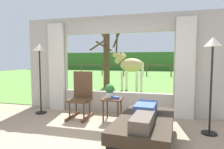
# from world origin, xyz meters

# --- Properties ---
(back_wall_with_window) EXTENTS (5.20, 0.12, 2.55)m
(back_wall_with_window) POSITION_xyz_m (0.00, 2.26, 1.25)
(back_wall_with_window) COLOR #ADA599
(back_wall_with_window) RESTS_ON ground_plane
(curtain_panel_left) EXTENTS (0.44, 0.10, 2.40)m
(curtain_panel_left) POSITION_xyz_m (-1.69, 2.12, 1.20)
(curtain_panel_left) COLOR beige
(curtain_panel_left) RESTS_ON ground_plane
(curtain_panel_right) EXTENTS (0.44, 0.10, 2.40)m
(curtain_panel_right) POSITION_xyz_m (1.69, 2.12, 1.20)
(curtain_panel_right) COLOR beige
(curtain_panel_right) RESTS_ON ground_plane
(outdoor_pasture_lawn) EXTENTS (36.00, 21.68, 0.02)m
(outdoor_pasture_lawn) POSITION_xyz_m (0.00, 13.16, 0.01)
(outdoor_pasture_lawn) COLOR #568438
(outdoor_pasture_lawn) RESTS_ON ground_plane
(distant_hill_ridge) EXTENTS (36.00, 2.00, 2.40)m
(distant_hill_ridge) POSITION_xyz_m (0.00, 23.00, 1.20)
(distant_hill_ridge) COLOR #3B6D2C
(distant_hill_ridge) RESTS_ON ground_plane
(recliner_sofa) EXTENTS (1.04, 1.77, 0.42)m
(recliner_sofa) POSITION_xyz_m (0.90, 0.58, 0.22)
(recliner_sofa) COLOR black
(recliner_sofa) RESTS_ON ground_plane
(reclining_person) EXTENTS (0.39, 1.44, 0.22)m
(reclining_person) POSITION_xyz_m (0.90, 0.53, 0.52)
(reclining_person) COLOR #334C8C
(reclining_person) RESTS_ON recliner_sofa
(rocking_chair) EXTENTS (0.48, 0.68, 1.12)m
(rocking_chair) POSITION_xyz_m (-0.73, 1.62, 0.55)
(rocking_chair) COLOR #4C331E
(rocking_chair) RESTS_ON ground_plane
(side_table) EXTENTS (0.44, 0.44, 0.52)m
(side_table) POSITION_xyz_m (0.07, 1.56, 0.43)
(side_table) COLOR #4C331E
(side_table) RESTS_ON ground_plane
(potted_plant) EXTENTS (0.22, 0.22, 0.32)m
(potted_plant) POSITION_xyz_m (-0.01, 1.62, 0.70)
(potted_plant) COLOR silver
(potted_plant) RESTS_ON side_table
(book_stack) EXTENTS (0.19, 0.12, 0.05)m
(book_stack) POSITION_xyz_m (0.16, 1.50, 0.55)
(book_stack) COLOR #59336B
(book_stack) RESTS_ON side_table
(floor_lamp_left) EXTENTS (0.32, 0.32, 1.81)m
(floor_lamp_left) POSITION_xyz_m (-1.89, 1.65, 1.46)
(floor_lamp_left) COLOR black
(floor_lamp_left) RESTS_ON ground_plane
(floor_lamp_right) EXTENTS (0.32, 0.32, 1.82)m
(floor_lamp_right) POSITION_xyz_m (2.05, 1.24, 1.47)
(floor_lamp_right) COLOR black
(floor_lamp_right) RESTS_ON ground_plane
(horse) EXTENTS (1.73, 1.22, 1.73)m
(horse) POSITION_xyz_m (-0.19, 5.73, 1.16)
(horse) COLOR tan
(horse) RESTS_ON outdoor_pasture_lawn
(pasture_tree) EXTENTS (1.68, 1.68, 3.59)m
(pasture_tree) POSITION_xyz_m (-1.53, 6.63, 1.66)
(pasture_tree) COLOR #4C3823
(pasture_tree) RESTS_ON outdoor_pasture_lawn
(pasture_fence_line) EXTENTS (16.10, 0.10, 1.10)m
(pasture_fence_line) POSITION_xyz_m (0.00, 13.65, 0.74)
(pasture_fence_line) COLOR brown
(pasture_fence_line) RESTS_ON outdoor_pasture_lawn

